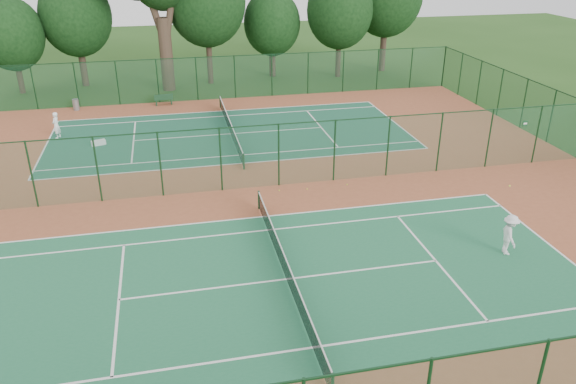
% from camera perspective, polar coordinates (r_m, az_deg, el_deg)
% --- Properties ---
extents(ground, '(120.00, 120.00, 0.00)m').
position_cam_1_polar(ground, '(30.23, -3.78, 0.45)').
color(ground, '#234917').
rests_on(ground, ground).
extents(red_pad, '(40.00, 36.00, 0.01)m').
position_cam_1_polar(red_pad, '(30.22, -3.78, 0.46)').
color(red_pad, brown).
rests_on(red_pad, ground).
extents(court_near, '(23.77, 10.97, 0.01)m').
position_cam_1_polar(court_near, '(22.45, -0.18, -8.86)').
color(court_near, '#206742').
rests_on(court_near, red_pad).
extents(court_far, '(23.77, 10.97, 0.01)m').
position_cam_1_polar(court_far, '(38.53, -5.87, 5.90)').
color(court_far, '#1B563C').
rests_on(court_far, red_pad).
extents(fence_north, '(40.00, 0.09, 3.50)m').
position_cam_1_polar(fence_north, '(46.66, -7.34, 11.43)').
color(fence_north, '#17452D').
rests_on(fence_north, ground).
extents(fence_divider, '(40.00, 0.09, 3.50)m').
position_cam_1_polar(fence_divider, '(29.54, -3.88, 3.56)').
color(fence_divider, '#1B5335').
rests_on(fence_divider, ground).
extents(tennis_net_near, '(0.10, 12.90, 0.97)m').
position_cam_1_polar(tennis_net_near, '(22.16, -0.18, -7.72)').
color(tennis_net_near, '#163E23').
rests_on(tennis_net_near, ground).
extents(tennis_net_far, '(0.10, 12.90, 0.97)m').
position_cam_1_polar(tennis_net_far, '(38.36, -5.90, 6.64)').
color(tennis_net_far, '#153B20').
rests_on(tennis_net_far, ground).
extents(player_near, '(0.91, 1.28, 1.80)m').
position_cam_1_polar(player_near, '(25.45, 21.58, -4.05)').
color(player_near, silver).
rests_on(player_near, court_near).
extents(player_far, '(0.61, 0.74, 1.74)m').
position_cam_1_polar(player_far, '(40.34, -22.50, 6.30)').
color(player_far, white).
rests_on(player_far, court_far).
extents(trash_bin, '(0.48, 0.48, 0.85)m').
position_cam_1_polar(trash_bin, '(46.54, -20.74, 8.30)').
color(trash_bin, gray).
rests_on(trash_bin, red_pad).
extents(bench, '(1.50, 0.58, 0.90)m').
position_cam_1_polar(bench, '(45.94, -12.52, 9.18)').
color(bench, '#12351C').
rests_on(bench, red_pad).
extents(kit_bag, '(0.94, 0.60, 0.33)m').
position_cam_1_polar(kit_bag, '(38.20, -18.70, 4.77)').
color(kit_bag, white).
rests_on(kit_bag, red_pad).
extents(stray_ball_a, '(0.07, 0.07, 0.07)m').
position_cam_1_polar(stray_ball_a, '(30.60, 6.02, 0.76)').
color(stray_ball_a, '#B7D331').
rests_on(stray_ball_a, red_pad).
extents(stray_ball_b, '(0.07, 0.07, 0.07)m').
position_cam_1_polar(stray_ball_b, '(29.92, 1.96, 0.31)').
color(stray_ball_b, yellow).
rests_on(stray_ball_b, red_pad).
extents(stray_ball_c, '(0.06, 0.06, 0.06)m').
position_cam_1_polar(stray_ball_c, '(29.74, -0.89, 0.17)').
color(stray_ball_c, '#DAF238').
rests_on(stray_ball_c, red_pad).
extents(evergreen_row, '(39.00, 5.00, 12.00)m').
position_cam_1_polar(evergreen_row, '(53.17, -7.37, 11.14)').
color(evergreen_row, black).
rests_on(evergreen_row, ground).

